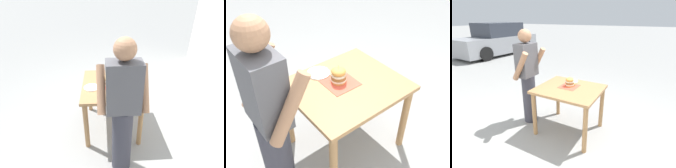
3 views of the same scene
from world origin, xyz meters
The scene contains 7 objects.
ground_plane centered at (0.00, 0.00, 0.00)m, with size 80.00×80.00×0.00m, color gray.
patio_table centered at (0.00, 0.00, 0.66)m, with size 0.87×1.01×0.80m.
serving_paper centered at (0.05, 0.03, 0.80)m, with size 0.29×0.29×0.00m, color #D64C38.
sandwich centered at (0.08, 0.03, 0.87)m, with size 0.14×0.14×0.18m.
pickle_spear centered at (0.14, 0.01, 0.81)m, with size 0.02×0.02×0.10m, color #8EA83D.
side_plate_with_forks centered at (0.30, 0.10, 0.80)m, with size 0.22×0.22×0.02m.
diner_across_table centered at (-0.08, 0.78, 0.88)m, with size 0.55×0.35×1.69m.
Camera 2 is at (-1.43, 1.23, 2.25)m, focal length 42.00 mm.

